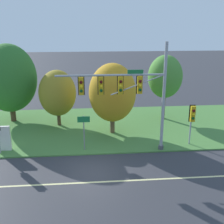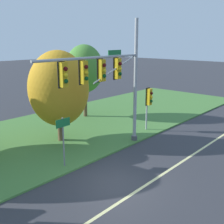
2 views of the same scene
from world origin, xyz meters
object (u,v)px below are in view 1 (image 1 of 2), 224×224
(tree_left_of_mast, at_px, (57,93))
(info_kiosk, at_px, (3,138))
(traffic_signal_mast, at_px, (129,91))
(tree_behind_signpost, at_px, (112,93))
(tree_mid_verge, at_px, (165,77))
(route_sign_post, at_px, (84,128))
(tree_nearest_road, at_px, (9,78))
(pedestrian_signal_further_along, at_px, (192,116))

(tree_left_of_mast, relative_size, info_kiosk, 2.72)
(traffic_signal_mast, xyz_separation_m, tree_behind_signpost, (-0.85, 3.72, -1.05))
(traffic_signal_mast, relative_size, info_kiosk, 4.18)
(tree_left_of_mast, relative_size, tree_mid_verge, 0.82)
(tree_left_of_mast, xyz_separation_m, tree_behind_signpost, (4.80, -2.32, 0.50))
(traffic_signal_mast, relative_size, route_sign_post, 2.93)
(info_kiosk, bearing_deg, tree_nearest_road, 97.72)
(pedestrian_signal_further_along, height_order, route_sign_post, pedestrian_signal_further_along)
(route_sign_post, relative_size, tree_behind_signpost, 0.45)
(traffic_signal_mast, xyz_separation_m, pedestrian_signal_further_along, (4.97, 0.59, -2.25))
(tree_nearest_road, bearing_deg, tree_left_of_mast, -19.29)
(traffic_signal_mast, bearing_deg, route_sign_post, 173.99)
(traffic_signal_mast, height_order, info_kiosk, traffic_signal_mast)
(tree_behind_signpost, bearing_deg, tree_mid_verge, 31.76)
(route_sign_post, xyz_separation_m, info_kiosk, (-6.01, 0.52, -0.86))
(pedestrian_signal_further_along, xyz_separation_m, tree_mid_verge, (-0.45, 6.46, 1.85))
(tree_left_of_mast, bearing_deg, traffic_signal_mast, -46.89)
(traffic_signal_mast, relative_size, tree_left_of_mast, 1.54)
(traffic_signal_mast, relative_size, pedestrian_signal_further_along, 2.46)
(tree_mid_verge, bearing_deg, route_sign_post, -139.29)
(route_sign_post, height_order, tree_left_of_mast, tree_left_of_mast)
(traffic_signal_mast, bearing_deg, tree_nearest_road, 143.21)
(pedestrian_signal_further_along, xyz_separation_m, tree_left_of_mast, (-10.62, 5.44, 0.71))
(pedestrian_signal_further_along, bearing_deg, route_sign_post, -178.29)
(traffic_signal_mast, distance_m, route_sign_post, 4.31)
(tree_nearest_road, distance_m, info_kiosk, 7.55)
(tree_mid_verge, bearing_deg, pedestrian_signal_further_along, -86.02)
(tree_mid_verge, bearing_deg, info_kiosk, -155.89)
(traffic_signal_mast, xyz_separation_m, info_kiosk, (-9.28, 0.87, -3.66))
(route_sign_post, bearing_deg, pedestrian_signal_further_along, 1.71)
(tree_mid_verge, xyz_separation_m, info_kiosk, (-13.80, -6.18, -3.26))
(tree_nearest_road, distance_m, tree_behind_signpost, 10.15)
(tree_nearest_road, relative_size, tree_mid_verge, 1.18)
(route_sign_post, distance_m, tree_mid_verge, 10.55)
(info_kiosk, bearing_deg, tree_mid_verge, 24.11)
(tree_nearest_road, bearing_deg, tree_mid_verge, -2.26)
(pedestrian_signal_further_along, distance_m, route_sign_post, 8.26)
(pedestrian_signal_further_along, relative_size, tree_nearest_road, 0.44)
(pedestrian_signal_further_along, height_order, tree_mid_verge, tree_mid_verge)
(tree_mid_verge, bearing_deg, tree_nearest_road, 177.74)
(traffic_signal_mast, bearing_deg, info_kiosk, 174.65)
(pedestrian_signal_further_along, distance_m, tree_left_of_mast, 11.96)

